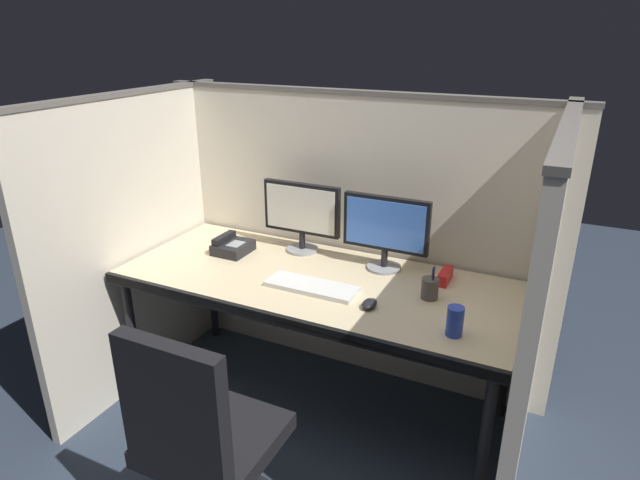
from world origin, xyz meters
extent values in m
plane|color=#2D3847|center=(0.00, 0.00, 0.00)|extent=(8.00, 8.00, 0.00)
cube|color=beige|center=(0.00, 0.74, 0.78)|extent=(2.20, 0.05, 1.55)
cube|color=#605B56|center=(0.00, 0.74, 1.56)|extent=(2.21, 0.06, 0.02)
cube|color=beige|center=(-0.99, 0.20, 0.78)|extent=(0.05, 1.40, 1.55)
cube|color=#605B56|center=(-0.99, 0.20, 1.56)|extent=(0.06, 1.41, 0.02)
cube|color=beige|center=(0.99, 0.20, 0.78)|extent=(0.05, 1.40, 1.55)
cube|color=#605B56|center=(0.99, 0.20, 1.56)|extent=(0.06, 1.41, 0.02)
cube|color=beige|center=(0.00, 0.30, 0.72)|extent=(1.90, 0.80, 0.04)
cube|color=black|center=(0.00, -0.09, 0.72)|extent=(1.90, 0.02, 0.05)
cylinder|color=black|center=(-0.89, -0.04, 0.35)|extent=(0.04, 0.04, 0.70)
cylinder|color=black|center=(0.89, -0.04, 0.35)|extent=(0.04, 0.04, 0.70)
cylinder|color=black|center=(-0.89, 0.64, 0.35)|extent=(0.04, 0.04, 0.70)
cylinder|color=black|center=(0.89, 0.64, 0.35)|extent=(0.04, 0.04, 0.70)
cube|color=black|center=(0.01, -0.55, 0.46)|extent=(0.44, 0.44, 0.07)
cube|color=black|center=(0.01, -0.74, 0.73)|extent=(0.40, 0.06, 0.48)
cylinder|color=gray|center=(-0.22, 0.58, 0.75)|extent=(0.17, 0.17, 0.01)
cylinder|color=black|center=(-0.22, 0.58, 0.80)|extent=(0.03, 0.03, 0.09)
cube|color=black|center=(-0.22, 0.58, 0.98)|extent=(0.43, 0.03, 0.27)
cube|color=silver|center=(-0.22, 0.56, 0.98)|extent=(0.39, 0.01, 0.23)
cylinder|color=gray|center=(0.26, 0.55, 0.75)|extent=(0.17, 0.17, 0.01)
cylinder|color=black|center=(0.26, 0.55, 0.80)|extent=(0.03, 0.03, 0.09)
cube|color=black|center=(0.26, 0.55, 0.98)|extent=(0.43, 0.03, 0.27)
cube|color=#3F72D8|center=(0.26, 0.53, 0.98)|extent=(0.39, 0.01, 0.23)
cube|color=silver|center=(0.03, 0.19, 0.75)|extent=(0.43, 0.15, 0.02)
ellipsoid|color=black|center=(0.33, 0.14, 0.76)|extent=(0.06, 0.10, 0.03)
cylinder|color=#59595B|center=(0.33, 0.16, 0.77)|extent=(0.01, 0.01, 0.01)
cube|color=black|center=(-0.54, 0.39, 0.77)|extent=(0.17, 0.19, 0.06)
cube|color=black|center=(-0.59, 0.39, 0.81)|extent=(0.04, 0.17, 0.03)
cube|color=gray|center=(-0.51, 0.38, 0.80)|extent=(0.07, 0.09, 0.00)
cube|color=red|center=(0.57, 0.54, 0.77)|extent=(0.04, 0.15, 0.06)
cylinder|color=#4C4742|center=(0.54, 0.34, 0.79)|extent=(0.08, 0.08, 0.09)
cylinder|color=red|center=(0.56, 0.33, 0.82)|extent=(0.01, 0.01, 0.14)
cylinder|color=#263FB2|center=(0.55, 0.35, 0.82)|extent=(0.01, 0.01, 0.13)
cylinder|color=black|center=(0.56, 0.33, 0.83)|extent=(0.01, 0.01, 0.15)
cylinder|color=#263FB2|center=(0.71, 0.08, 0.80)|extent=(0.07, 0.07, 0.12)
camera|label=1|loc=(1.02, -1.78, 1.86)|focal=30.16mm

